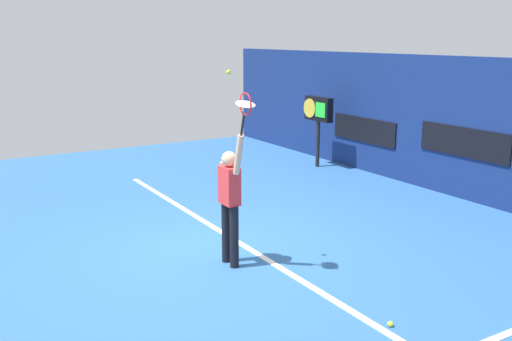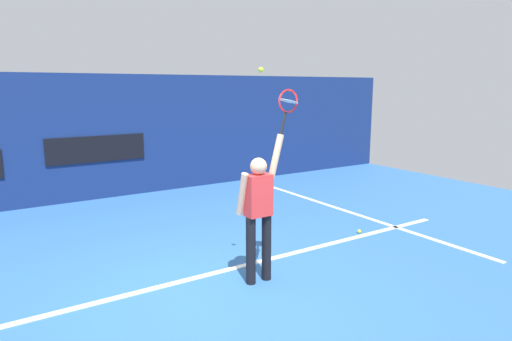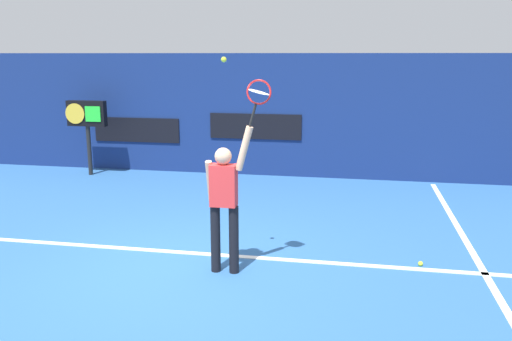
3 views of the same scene
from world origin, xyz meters
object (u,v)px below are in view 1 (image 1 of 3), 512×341
(tennis_ball, at_px, (228,72))
(scoreboard_clock, at_px, (318,112))
(tennis_player, at_px, (230,198))
(spare_ball, at_px, (390,324))
(tennis_racket, at_px, (245,107))

(tennis_ball, relative_size, scoreboard_clock, 0.04)
(tennis_player, xyz_separation_m, tennis_ball, (0.02, -0.01, 1.78))
(tennis_player, bearing_deg, tennis_ball, -33.67)
(tennis_ball, xyz_separation_m, spare_ball, (2.58, 0.70, -2.76))
(tennis_ball, height_order, spare_ball, tennis_ball)
(tennis_ball, distance_m, spare_ball, 3.84)
(scoreboard_clock, height_order, spare_ball, scoreboard_clock)
(spare_ball, bearing_deg, scoreboard_clock, 148.87)
(scoreboard_clock, distance_m, spare_ball, 8.55)
(tennis_player, relative_size, spare_ball, 29.15)
(tennis_racket, bearing_deg, tennis_player, 179.46)
(tennis_player, relative_size, tennis_racket, 3.16)
(tennis_racket, distance_m, tennis_ball, 0.60)
(tennis_player, distance_m, scoreboard_clock, 6.85)
(tennis_racket, height_order, tennis_ball, tennis_ball)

